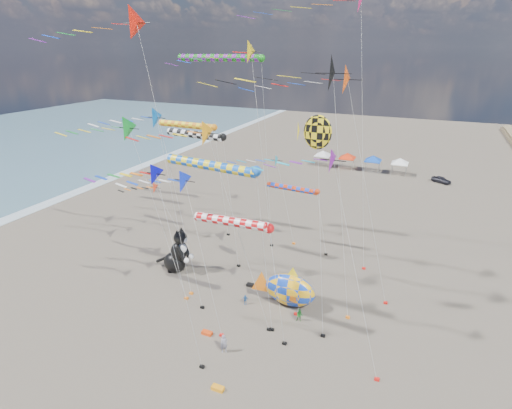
{
  "coord_description": "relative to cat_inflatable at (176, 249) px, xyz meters",
  "views": [
    {
      "loc": [
        13.28,
        -18.26,
        22.9
      ],
      "look_at": [
        0.06,
        12.0,
        9.84
      ],
      "focal_mm": 28.0,
      "sensor_mm": 36.0,
      "label": 1
    }
  ],
  "objects": [
    {
      "name": "cat_inflatable",
      "position": [
        0.0,
        0.0,
        0.0
      ],
      "size": [
        3.88,
        2.01,
        5.18
      ],
      "primitive_type": null,
      "rotation": [
        0.0,
        0.0,
        0.03
      ],
      "color": "black",
      "rests_on": "ground"
    },
    {
      "name": "delta_kite_1",
      "position": [
        -1.2,
        -4.18,
        13.47
      ],
      "size": [
        12.74,
        2.49,
        17.57
      ],
      "color": "#10952A",
      "rests_on": "ground"
    },
    {
      "name": "delta_kite_12",
      "position": [
        5.33,
        -7.54,
        10.51
      ],
      "size": [
        9.84,
        2.05,
        14.44
      ],
      "color": "#102CE3",
      "rests_on": "ground"
    },
    {
      "name": "angelfish_kite",
      "position": [
        15.26,
        -2.18,
        14.18
      ],
      "size": [
        3.74,
        3.02,
        18.23
      ],
      "color": "yellow",
      "rests_on": "ground"
    },
    {
      "name": "kite_bag_3",
      "position": [
        11.99,
        -12.71,
        -2.44
      ],
      "size": [
        0.9,
        0.44,
        0.3
      ],
      "primitive_type": "cube",
      "color": "orange",
      "rests_on": "ground"
    },
    {
      "name": "delta_kite_7",
      "position": [
        1.49,
        -4.82,
        21.84
      ],
      "size": [
        14.92,
        2.8,
        26.1
      ],
      "color": "red",
      "rests_on": "ground"
    },
    {
      "name": "windsock_0",
      "position": [
        1.37,
        9.53,
        19.12
      ],
      "size": [
        11.57,
        0.82,
        22.2
      ],
      "color": "#167C19",
      "rests_on": "ground"
    },
    {
      "name": "fish_inflatable",
      "position": [
        13.36,
        -1.25,
        -0.78
      ],
      "size": [
        6.45,
        2.27,
        4.27
      ],
      "color": "blue",
      "rests_on": "ground"
    },
    {
      "name": "delta_kite_8",
      "position": [
        5.91,
        11.13,
        7.33
      ],
      "size": [
        9.64,
        1.68,
        11.2
      ],
      "color": "#1D9FBD",
      "rests_on": "ground"
    },
    {
      "name": "windsock_1",
      "position": [
        -3.89,
        10.12,
        11.32
      ],
      "size": [
        9.41,
        0.83,
        14.38
      ],
      "color": "orange",
      "rests_on": "ground"
    },
    {
      "name": "child_green",
      "position": [
        14.98,
        -2.98,
        -1.98
      ],
      "size": [
        0.67,
        0.57,
        1.22
      ],
      "primitive_type": "imported",
      "rotation": [
        0.0,
        0.0,
        0.2
      ],
      "color": "#1C6D22",
      "rests_on": "ground"
    },
    {
      "name": "parked_car",
      "position": [
        26.42,
        44.76,
        -2.01
      ],
      "size": [
        3.67,
        2.88,
        1.17
      ],
      "primitive_type": "imported",
      "rotation": [
        0.0,
        0.0,
        1.06
      ],
      "color": "#26262D",
      "rests_on": "ground"
    },
    {
      "name": "windsock_2",
      "position": [
        9.98,
        9.97,
        5.09
      ],
      "size": [
        7.64,
        0.67,
        8.07
      ],
      "color": "red",
      "rests_on": "ground"
    },
    {
      "name": "delta_kite_9",
      "position": [
        17.42,
        -7.23,
        13.04
      ],
      "size": [
        9.82,
        1.94,
        16.92
      ],
      "color": "#7B1591",
      "rests_on": "ground"
    },
    {
      "name": "delta_kite_10",
      "position": [
        8.03,
        -5.25,
        14.05
      ],
      "size": [
        11.52,
        2.12,
        18.03
      ],
      "color": "#FF9D12",
      "rests_on": "ground"
    },
    {
      "name": "windsock_5",
      "position": [
        8.25,
        -5.16,
        11.57
      ],
      "size": [
        9.43,
        0.83,
        14.64
      ],
      "color": "blue",
      "rests_on": "ground"
    },
    {
      "name": "kite_bag_2",
      "position": [
        8.28,
        -7.85,
        -2.44
      ],
      "size": [
        0.9,
        0.44,
        0.3
      ],
      "primitive_type": "cube",
      "color": "#E13F0F",
      "rests_on": "ground"
    },
    {
      "name": "delta_kite_3",
      "position": [
        5.84,
        -11.32,
        11.86
      ],
      "size": [
        9.02,
        1.69,
        15.71
      ],
      "color": "#0808B6",
      "rests_on": "ground"
    },
    {
      "name": "kite_bag_0",
      "position": [
        14.26,
        1.28,
        -2.44
      ],
      "size": [
        0.9,
        0.44,
        0.3
      ],
      "primitive_type": "cube",
      "color": "blue",
      "rests_on": "ground"
    },
    {
      "name": "ground",
      "position": [
        9.9,
        -13.24,
        -2.59
      ],
      "size": [
        260.0,
        260.0,
        0.0
      ],
      "primitive_type": "plane",
      "color": "#50463A",
      "rests_on": "ground"
    },
    {
      "name": "tent_row",
      "position": [
        11.4,
        46.76,
        0.56
      ],
      "size": [
        19.2,
        4.2,
        3.8
      ],
      "color": "silver",
      "rests_on": "ground"
    },
    {
      "name": "kite_bag_1",
      "position": [
        8.71,
        0.36,
        -2.44
      ],
      "size": [
        0.9,
        0.44,
        0.3
      ],
      "primitive_type": "cube",
      "color": "black",
      "rests_on": "ground"
    },
    {
      "name": "person_adult",
      "position": [
        10.62,
        -9.12,
        -1.78
      ],
      "size": [
        0.71,
        0.68,
        1.63
      ],
      "primitive_type": "imported",
      "rotation": [
        0.0,
        0.0,
        0.68
      ],
      "color": "gray",
      "rests_on": "ground"
    },
    {
      "name": "delta_kite_6",
      "position": [
        6.08,
        1.48,
        19.65
      ],
      "size": [
        12.26,
        2.15,
        23.66
      ],
      "color": "yellow",
      "rests_on": "ground"
    },
    {
      "name": "delta_kite_11",
      "position": [
        14.75,
        -0.84,
        18.37
      ],
      "size": [
        14.47,
        2.99,
        22.69
      ],
      "color": "black",
      "rests_on": "ground"
    },
    {
      "name": "delta_kite_2",
      "position": [
        16.59,
        2.82,
        17.58
      ],
      "size": [
        14.11,
        2.73,
        21.79
      ],
      "color": "#E44A10",
      "rests_on": "ground"
    },
    {
      "name": "delta_kite_4",
      "position": [
        0.33,
        -3.26,
        14.21
      ],
      "size": [
        10.01,
        2.09,
        18.18
      ],
      "color": "#0A5DB6",
      "rests_on": "ground"
    },
    {
      "name": "child_blue",
      "position": [
        9.46,
        -2.65,
        -2.07
      ],
      "size": [
        0.66,
        0.45,
        1.03
      ],
      "primitive_type": "imported",
      "rotation": [
        0.0,
        0.0,
        0.37
      ],
      "color": "#24579D",
      "rests_on": "ground"
    },
    {
      "name": "windsock_3",
      "position": [
        1.39,
        3.44,
        11.83
      ],
      "size": [
        8.31,
        0.79,
        14.89
      ],
      "color": "black",
      "rests_on": "ground"
    },
    {
      "name": "delta_kite_0",
      "position": [
        14.73,
        8.49,
        24.19
      ],
      "size": [
        15.02,
        2.88,
        28.48
      ],
      "color": "#D61A61",
      "rests_on": "ground"
    },
    {
      "name": "windsock_4",
      "position": [
        10.45,
        -6.35,
        7.65
      ],
      "size": [
        8.14,
        0.78,
        10.69
      ],
      "color": "red",
      "rests_on": "ground"
    },
    {
      "name": "delta_kite_5",
      "position": [
        -7.95,
        6.09,
        4.04
      ],
      "size": [
        9.28,
        1.61,
        7.84
      ],
      "color": "#FF4421",
      "rests_on": "ground"
    }
  ]
}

